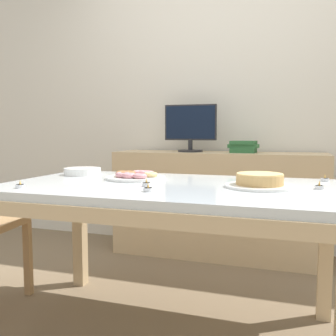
# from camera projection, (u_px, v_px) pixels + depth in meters

# --- Properties ---
(ground_plane) EXTENTS (12.00, 12.00, 0.00)m
(ground_plane) POSITION_uv_depth(u_px,v_px,m) (169.00, 333.00, 1.84)
(ground_plane) COLOR #7A664C
(wall_back) EXTENTS (8.00, 0.10, 2.60)m
(wall_back) POSITION_uv_depth(u_px,v_px,m) (225.00, 95.00, 3.18)
(wall_back) COLOR silver
(wall_back) RESTS_ON ground
(dining_table) EXTENTS (1.59, 0.92, 0.74)m
(dining_table) POSITION_uv_depth(u_px,v_px,m) (169.00, 203.00, 1.78)
(dining_table) COLOR silver
(dining_table) RESTS_ON ground
(sideboard) EXTENTS (1.64, 0.44, 0.83)m
(sideboard) POSITION_uv_depth(u_px,v_px,m) (218.00, 204.00, 2.98)
(sideboard) COLOR #D1B284
(sideboard) RESTS_ON ground
(computer_monitor) EXTENTS (0.42, 0.20, 0.38)m
(computer_monitor) POSITION_uv_depth(u_px,v_px,m) (190.00, 128.00, 3.00)
(computer_monitor) COLOR #262628
(computer_monitor) RESTS_ON sideboard
(book_stack) EXTENTS (0.23, 0.19, 0.09)m
(book_stack) POSITION_uv_depth(u_px,v_px,m) (243.00, 147.00, 2.88)
(book_stack) COLOR #2D6638
(book_stack) RESTS_ON sideboard
(cake_chocolate_round) EXTENTS (0.31, 0.31, 0.06)m
(cake_chocolate_round) POSITION_uv_depth(u_px,v_px,m) (260.00, 181.00, 1.66)
(cake_chocolate_round) COLOR white
(cake_chocolate_round) RESTS_ON dining_table
(pastry_platter) EXTENTS (0.31, 0.31, 0.04)m
(pastry_platter) POSITION_uv_depth(u_px,v_px,m) (135.00, 176.00, 1.96)
(pastry_platter) COLOR white
(pastry_platter) RESTS_ON dining_table
(plate_stack) EXTENTS (0.21, 0.21, 0.04)m
(plate_stack) POSITION_uv_depth(u_px,v_px,m) (82.00, 171.00, 2.16)
(plate_stack) COLOR white
(plate_stack) RESTS_ON dining_table
(tealight_left_edge) EXTENTS (0.04, 0.04, 0.04)m
(tealight_left_edge) POSITION_uv_depth(u_px,v_px,m) (148.00, 189.00, 1.54)
(tealight_left_edge) COLOR silver
(tealight_left_edge) RESTS_ON dining_table
(tealight_right_edge) EXTENTS (0.04, 0.04, 0.04)m
(tealight_right_edge) POSITION_uv_depth(u_px,v_px,m) (325.00, 179.00, 1.87)
(tealight_right_edge) COLOR silver
(tealight_right_edge) RESTS_ON dining_table
(tealight_near_front) EXTENTS (0.04, 0.04, 0.04)m
(tealight_near_front) POSITION_uv_depth(u_px,v_px,m) (319.00, 187.00, 1.61)
(tealight_near_front) COLOR silver
(tealight_near_front) RESTS_ON dining_table
(tealight_centre) EXTENTS (0.04, 0.04, 0.04)m
(tealight_centre) POSITION_uv_depth(u_px,v_px,m) (147.00, 184.00, 1.70)
(tealight_centre) COLOR silver
(tealight_centre) RESTS_ON dining_table
(tealight_near_cakes) EXTENTS (0.04, 0.04, 0.04)m
(tealight_near_cakes) POSITION_uv_depth(u_px,v_px,m) (20.00, 186.00, 1.64)
(tealight_near_cakes) COLOR silver
(tealight_near_cakes) RESTS_ON dining_table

